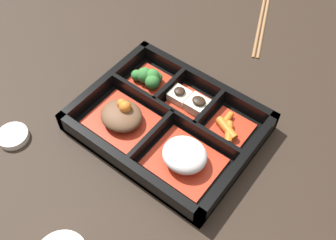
{
  "coord_description": "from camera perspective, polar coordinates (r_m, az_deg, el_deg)",
  "views": [
    {
      "loc": [
        -0.25,
        0.33,
        0.57
      ],
      "look_at": [
        0.0,
        0.0,
        0.03
      ],
      "focal_mm": 42.0,
      "sensor_mm": 36.0,
      "label": 1
    }
  ],
  "objects": [
    {
      "name": "chopsticks",
      "position": [
        0.93,
        13.53,
        13.72
      ],
      "size": [
        0.11,
        0.22,
        0.01
      ],
      "color": "brown",
      "rests_on": "ground_plane"
    },
    {
      "name": "bowl_carrots",
      "position": [
        0.69,
        8.75,
        -1.18
      ],
      "size": [
        0.07,
        0.07,
        0.02
      ],
      "color": "#B22D19",
      "rests_on": "bento_base"
    },
    {
      "name": "ground_plane",
      "position": [
        0.71,
        0.0,
        -1.22
      ],
      "size": [
        3.0,
        3.0,
        0.0
      ],
      "primitive_type": "plane",
      "color": "black"
    },
    {
      "name": "sauce_dish",
      "position": [
        0.74,
        -21.59,
        -2.16
      ],
      "size": [
        0.05,
        0.05,
        0.01
      ],
      "color": "beige",
      "rests_on": "ground_plane"
    },
    {
      "name": "bento_rim",
      "position": [
        0.69,
        0.19,
        -0.06
      ],
      "size": [
        0.31,
        0.24,
        0.04
      ],
      "color": "black",
      "rests_on": "ground_plane"
    },
    {
      "name": "bowl_greens",
      "position": [
        0.75,
        -2.75,
        6.08
      ],
      "size": [
        0.07,
        0.07,
        0.04
      ],
      "color": "#B22D19",
      "rests_on": "bento_base"
    },
    {
      "name": "bowl_rice",
      "position": [
        0.64,
        2.42,
        -5.32
      ],
      "size": [
        0.12,
        0.1,
        0.04
      ],
      "color": "#B22D19",
      "rests_on": "bento_base"
    },
    {
      "name": "bowl_tofu",
      "position": [
        0.72,
        3.19,
        2.65
      ],
      "size": [
        0.08,
        0.07,
        0.03
      ],
      "color": "#B22D19",
      "rests_on": "bento_base"
    },
    {
      "name": "bento_base",
      "position": [
        0.7,
        0.0,
        -0.98
      ],
      "size": [
        0.31,
        0.24,
        0.01
      ],
      "color": "black",
      "rests_on": "ground_plane"
    },
    {
      "name": "bowl_stew",
      "position": [
        0.69,
        -6.73,
        0.51
      ],
      "size": [
        0.12,
        0.1,
        0.05
      ],
      "color": "#B22D19",
      "rests_on": "bento_base"
    }
  ]
}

